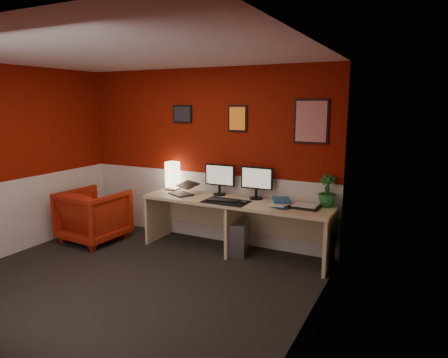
% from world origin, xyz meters
% --- Properties ---
extents(ground, '(4.00, 3.50, 0.01)m').
position_xyz_m(ground, '(0.00, 0.00, 0.00)').
color(ground, black).
rests_on(ground, ground).
extents(ceiling, '(4.00, 3.50, 0.01)m').
position_xyz_m(ceiling, '(0.00, 0.00, 2.50)').
color(ceiling, white).
rests_on(ceiling, ground).
extents(wall_back, '(4.00, 0.01, 2.50)m').
position_xyz_m(wall_back, '(0.00, 1.75, 1.25)').
color(wall_back, maroon).
rests_on(wall_back, ground).
extents(wall_left, '(0.01, 3.50, 2.50)m').
position_xyz_m(wall_left, '(-2.00, 0.00, 1.25)').
color(wall_left, maroon).
rests_on(wall_left, ground).
extents(wall_right, '(0.01, 3.50, 2.50)m').
position_xyz_m(wall_right, '(2.00, 0.00, 1.25)').
color(wall_right, maroon).
rests_on(wall_right, ground).
extents(wainscot_back, '(4.00, 0.01, 1.00)m').
position_xyz_m(wainscot_back, '(0.00, 1.75, 0.50)').
color(wainscot_back, silver).
rests_on(wainscot_back, ground).
extents(wainscot_left, '(0.01, 3.50, 1.00)m').
position_xyz_m(wainscot_left, '(-2.00, 0.00, 0.50)').
color(wainscot_left, silver).
rests_on(wainscot_left, ground).
extents(wainscot_right, '(0.01, 3.50, 1.00)m').
position_xyz_m(wainscot_right, '(2.00, 0.00, 0.50)').
color(wainscot_right, silver).
rests_on(wainscot_right, ground).
extents(desk, '(2.60, 0.65, 0.73)m').
position_xyz_m(desk, '(0.67, 1.41, 0.36)').
color(desk, tan).
rests_on(desk, ground).
extents(shoji_lamp, '(0.16, 0.16, 0.40)m').
position_xyz_m(shoji_lamp, '(-0.46, 1.61, 0.93)').
color(shoji_lamp, '#FFE5B2').
rests_on(shoji_lamp, desk).
extents(laptop, '(0.40, 0.35, 0.22)m').
position_xyz_m(laptop, '(-0.17, 1.37, 0.84)').
color(laptop, black).
rests_on(laptop, desk).
extents(monitor_left, '(0.45, 0.06, 0.58)m').
position_xyz_m(monitor_left, '(0.33, 1.60, 1.02)').
color(monitor_left, black).
rests_on(monitor_left, desk).
extents(monitor_right, '(0.45, 0.06, 0.58)m').
position_xyz_m(monitor_right, '(0.88, 1.62, 1.02)').
color(monitor_right, black).
rests_on(monitor_right, desk).
extents(desk_mat, '(0.60, 0.38, 0.01)m').
position_xyz_m(desk_mat, '(0.59, 1.28, 0.73)').
color(desk_mat, black).
rests_on(desk_mat, desk).
extents(keyboard, '(0.44, 0.23, 0.02)m').
position_xyz_m(keyboard, '(0.54, 1.30, 0.74)').
color(keyboard, black).
rests_on(keyboard, desk_mat).
extents(mouse, '(0.06, 0.10, 0.03)m').
position_xyz_m(mouse, '(0.85, 1.29, 0.75)').
color(mouse, black).
rests_on(mouse, desk_mat).
extents(book_bottom, '(0.24, 0.30, 0.03)m').
position_xyz_m(book_bottom, '(1.25, 1.40, 0.74)').
color(book_bottom, '#206395').
rests_on(book_bottom, desk).
extents(book_middle, '(0.29, 0.35, 0.02)m').
position_xyz_m(book_middle, '(1.21, 1.40, 0.77)').
color(book_middle, silver).
rests_on(book_middle, book_bottom).
extents(book_top, '(0.32, 0.36, 0.03)m').
position_xyz_m(book_top, '(1.19, 1.41, 0.79)').
color(book_top, '#206395').
rests_on(book_top, book_middle).
extents(zen_tray, '(0.35, 0.25, 0.03)m').
position_xyz_m(zen_tray, '(1.60, 1.44, 0.74)').
color(zen_tray, black).
rests_on(zen_tray, desk).
extents(potted_plant, '(0.24, 0.24, 0.41)m').
position_xyz_m(potted_plant, '(1.83, 1.63, 0.93)').
color(potted_plant, '#19591E').
rests_on(potted_plant, desk).
extents(pc_tower, '(0.30, 0.49, 0.45)m').
position_xyz_m(pc_tower, '(0.73, 1.41, 0.23)').
color(pc_tower, '#99999E').
rests_on(pc_tower, ground).
extents(armchair, '(0.87, 0.89, 0.76)m').
position_xyz_m(armchair, '(-1.40, 0.92, 0.38)').
color(armchair, '#AF240E').
rests_on(armchair, ground).
extents(art_left, '(0.32, 0.02, 0.26)m').
position_xyz_m(art_left, '(-0.35, 1.74, 1.85)').
color(art_left, black).
rests_on(art_left, wall_back).
extents(art_center, '(0.28, 0.02, 0.36)m').
position_xyz_m(art_center, '(0.54, 1.74, 1.80)').
color(art_center, orange).
rests_on(art_center, wall_back).
extents(art_right, '(0.44, 0.02, 0.56)m').
position_xyz_m(art_right, '(1.56, 1.74, 1.78)').
color(art_right, red).
rests_on(art_right, wall_back).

